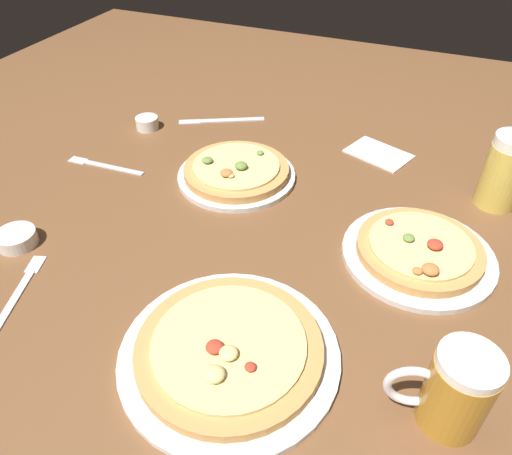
{
  "coord_description": "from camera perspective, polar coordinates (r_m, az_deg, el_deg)",
  "views": [
    {
      "loc": [
        0.29,
        -0.68,
        0.63
      ],
      "look_at": [
        0.0,
        0.0,
        0.02
      ],
      "focal_mm": 34.04,
      "sensor_mm": 36.0,
      "label": 1
    }
  ],
  "objects": [
    {
      "name": "ramekin_sauce",
      "position": [
        1.05,
        -26.31,
        -1.16
      ],
      "size": [
        0.08,
        0.08,
        0.03
      ],
      "primitive_type": "cylinder",
      "color": "silver",
      "rests_on": "ground_plane"
    },
    {
      "name": "ground_plane",
      "position": [
        0.98,
        -0.0,
        -1.58
      ],
      "size": [
        2.4,
        2.4,
        0.03
      ],
      "primitive_type": "cube",
      "color": "brown"
    },
    {
      "name": "beer_mug_amber",
      "position": [
        0.71,
        22.32,
        -17.27
      ],
      "size": [
        0.14,
        0.08,
        0.13
      ],
      "color": "#B27A23",
      "rests_on": "ground_plane"
    },
    {
      "name": "pizza_plate_near",
      "position": [
        0.76,
        -3.18,
        -14.28
      ],
      "size": [
        0.34,
        0.34,
        0.05
      ],
      "color": "silver",
      "rests_on": "ground_plane"
    },
    {
      "name": "pizza_plate_far",
      "position": [
        1.12,
        -2.33,
        6.54
      ],
      "size": [
        0.27,
        0.27,
        0.05
      ],
      "color": "silver",
      "rests_on": "ground_plane"
    },
    {
      "name": "beer_mug_dark",
      "position": [
        1.13,
        27.38,
        5.83
      ],
      "size": [
        0.13,
        0.1,
        0.16
      ],
      "color": "gold",
      "rests_on": "ground_plane"
    },
    {
      "name": "ramekin_butter",
      "position": [
        1.36,
        -12.67,
        11.9
      ],
      "size": [
        0.06,
        0.06,
        0.03
      ],
      "primitive_type": "cylinder",
      "color": "silver",
      "rests_on": "ground_plane"
    },
    {
      "name": "fork_spare",
      "position": [
        0.94,
        -26.38,
        -7.17
      ],
      "size": [
        0.09,
        0.21,
        0.01
      ],
      "color": "silver",
      "rests_on": "ground_plane"
    },
    {
      "name": "napkin_folded",
      "position": [
        1.26,
        14.22,
        8.49
      ],
      "size": [
        0.17,
        0.15,
        0.01
      ],
      "primitive_type": "cube",
      "rotation": [
        0.0,
        0.0,
        -0.36
      ],
      "color": "silver",
      "rests_on": "ground_plane"
    },
    {
      "name": "pizza_plate_side",
      "position": [
        0.96,
        18.61,
        -2.69
      ],
      "size": [
        0.28,
        0.28,
        0.05
      ],
      "color": "silver",
      "rests_on": "ground_plane"
    },
    {
      "name": "knife_right",
      "position": [
        1.38,
        -4.13,
        12.5
      ],
      "size": [
        0.22,
        0.13,
        0.01
      ],
      "color": "silver",
      "rests_on": "ground_plane"
    },
    {
      "name": "fork_left",
      "position": [
        1.23,
        -17.47,
        7.0
      ],
      "size": [
        0.2,
        0.03,
        0.01
      ],
      "color": "silver",
      "rests_on": "ground_plane"
    }
  ]
}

